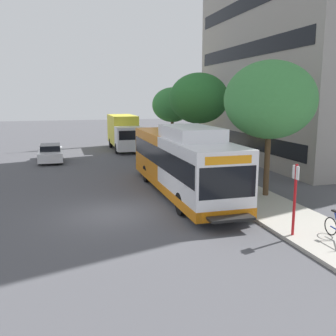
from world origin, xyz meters
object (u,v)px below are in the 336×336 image
at_px(transit_bus, 182,162).
at_px(box_truck_background, 124,132).
at_px(bus_stop_sign_pole, 295,194).
at_px(parked_car_far_lane, 51,153).
at_px(street_tree_mid_block, 199,98).
at_px(street_tree_near_stop, 270,100).
at_px(street_tree_far_block, 172,105).

distance_m(transit_bus, box_truck_background, 17.48).
height_order(bus_stop_sign_pole, parked_car_far_lane, bus_stop_sign_pole).
relative_size(street_tree_mid_block, box_truck_background, 0.94).
bearing_deg(transit_bus, parked_car_far_lane, 118.49).
distance_m(transit_bus, bus_stop_sign_pole, 7.50).
distance_m(transit_bus, street_tree_near_stop, 5.36).
xyz_separation_m(transit_bus, street_tree_near_stop, (3.86, -1.92, 3.18)).
bearing_deg(street_tree_near_stop, parked_car_far_lane, 126.43).
bearing_deg(street_tree_far_block, street_tree_near_stop, -89.92).
xyz_separation_m(street_tree_far_block, parked_car_far_lane, (-10.64, -2.16, -3.62)).
xyz_separation_m(street_tree_near_stop, parked_car_far_lane, (-10.66, 14.44, -4.22)).
height_order(street_tree_near_stop, parked_car_far_lane, street_tree_near_stop).
height_order(bus_stop_sign_pole, street_tree_far_block, street_tree_far_block).
xyz_separation_m(parked_car_far_lane, box_truck_background, (6.67, 4.95, 1.08)).
bearing_deg(box_truck_background, bus_stop_sign_pole, -85.33).
bearing_deg(transit_bus, street_tree_far_block, 75.35).
relative_size(street_tree_near_stop, street_tree_mid_block, 1.01).
height_order(parked_car_far_lane, box_truck_background, box_truck_background).
bearing_deg(parked_car_far_lane, street_tree_far_block, 11.46).
height_order(street_tree_near_stop, street_tree_far_block, street_tree_near_stop).
bearing_deg(street_tree_mid_block, street_tree_far_block, 89.20).
bearing_deg(bus_stop_sign_pole, parked_car_far_lane, 113.71).
relative_size(bus_stop_sign_pole, parked_car_far_lane, 0.58).
height_order(street_tree_far_block, box_truck_background, street_tree_far_block).
height_order(street_tree_near_stop, box_truck_background, street_tree_near_stop).
height_order(transit_bus, parked_car_far_lane, transit_bus).
bearing_deg(street_tree_near_stop, box_truck_background, 101.64).
bearing_deg(street_tree_near_stop, bus_stop_sign_pole, -110.32).
xyz_separation_m(street_tree_far_block, box_truck_background, (-3.97, 2.80, -2.54)).
xyz_separation_m(street_tree_mid_block, box_truck_background, (-3.87, 9.85, -3.16)).
relative_size(bus_stop_sign_pole, street_tree_far_block, 0.46).
xyz_separation_m(street_tree_near_stop, street_tree_far_block, (-0.02, 16.60, -0.60)).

